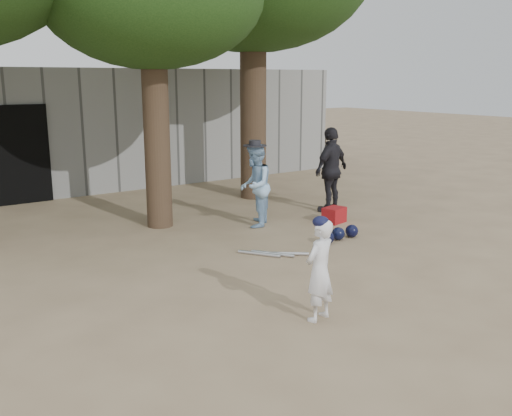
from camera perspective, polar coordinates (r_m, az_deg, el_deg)
ground at (r=7.32m, az=0.65°, el=-9.32°), size 70.00×70.00×0.00m
boy_player at (r=6.63m, az=6.37°, el=-6.21°), size 0.50×0.39×1.21m
spectator_blue at (r=10.74m, az=-0.11°, el=2.26°), size 0.96×0.96×1.57m
spectator_dark at (r=12.03m, az=7.52°, el=3.81°), size 1.12×0.68×1.78m
red_bag at (r=11.24m, az=7.83°, el=-0.69°), size 0.48×0.41×0.30m
back_building at (r=16.37m, az=-21.11°, el=7.60°), size 16.00×5.24×3.00m
helmet_row at (r=10.02m, az=8.33°, el=-2.59°), size 0.87×0.31×0.23m
bat_pile at (r=9.12m, az=1.70°, el=-4.59°), size 0.88×0.80×0.06m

